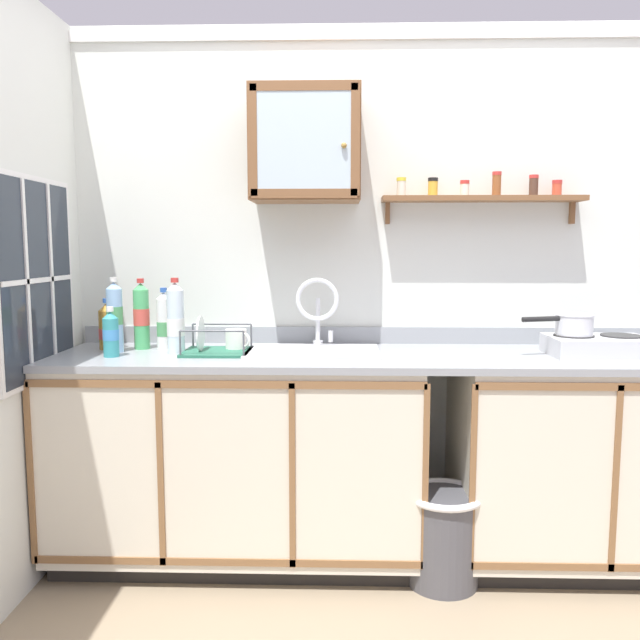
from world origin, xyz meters
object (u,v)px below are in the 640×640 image
(trash_bin, at_px, (443,535))
(bottle_water_clear_2, at_px, (176,320))
(bottle_juice_amber_0, at_px, (108,327))
(bottle_opaque_white_3, at_px, (164,322))
(hot_plate_stove, at_px, (599,346))
(bottle_detergent_teal_1, at_px, (111,334))
(bottle_water_blue_5, at_px, (115,317))
(saucepan, at_px, (573,324))
(bottle_soda_green_4, at_px, (141,316))
(dish_rack, at_px, (215,348))
(wall_cabinet, at_px, (306,146))
(mug, at_px, (237,340))
(sink, at_px, (314,356))

(trash_bin, bearing_deg, bottle_water_clear_2, 170.13)
(bottle_juice_amber_0, xyz_separation_m, bottle_opaque_white_3, (0.26, -0.01, 0.02))
(hot_plate_stove, bearing_deg, bottle_detergent_teal_1, -177.49)
(bottle_juice_amber_0, bearing_deg, bottle_water_blue_5, -52.58)
(saucepan, xyz_separation_m, trash_bin, (-0.57, -0.22, -0.85))
(hot_plate_stove, relative_size, bottle_soda_green_4, 1.30)
(bottle_water_blue_5, bearing_deg, bottle_detergent_teal_1, -79.16)
(trash_bin, bearing_deg, saucepan, 20.80)
(bottle_water_blue_5, relative_size, dish_rack, 1.14)
(bottle_water_blue_5, xyz_separation_m, wall_cabinet, (0.83, 0.15, 0.75))
(bottle_juice_amber_0, bearing_deg, saucepan, -2.58)
(hot_plate_stove, height_order, dish_rack, dish_rack)
(saucepan, bearing_deg, mug, 178.01)
(bottle_detergent_teal_1, bearing_deg, wall_cabinet, 18.15)
(saucepan, bearing_deg, sink, 178.39)
(bottle_detergent_teal_1, height_order, bottle_opaque_white_3, bottle_opaque_white_3)
(saucepan, bearing_deg, bottle_water_blue_5, 179.71)
(saucepan, xyz_separation_m, bottle_detergent_teal_1, (-1.97, -0.11, -0.04))
(saucepan, height_order, bottle_water_clear_2, bottle_water_clear_2)
(bottle_opaque_white_3, relative_size, mug, 2.33)
(hot_plate_stove, xyz_separation_m, trash_bin, (-0.68, -0.20, -0.76))
(trash_bin, bearing_deg, wall_cabinet, 147.38)
(saucepan, height_order, bottle_soda_green_4, bottle_soda_green_4)
(sink, relative_size, trash_bin, 1.46)
(mug, bearing_deg, wall_cabinet, 19.08)
(bottle_water_clear_2, relative_size, wall_cabinet, 0.67)
(bottle_juice_amber_0, xyz_separation_m, dish_rack, (0.51, -0.10, -0.08))
(wall_cabinet, bearing_deg, bottle_water_blue_5, -170.07)
(bottle_water_clear_2, relative_size, bottle_soda_green_4, 1.03)
(hot_plate_stove, bearing_deg, dish_rack, 179.74)
(saucepan, distance_m, bottle_water_clear_2, 1.71)
(hot_plate_stove, distance_m, bottle_juice_amber_0, 2.16)
(saucepan, xyz_separation_m, mug, (-1.46, 0.05, -0.08))
(bottle_soda_green_4, relative_size, mug, 2.67)
(trash_bin, bearing_deg, bottle_detergent_teal_1, 175.59)
(bottle_opaque_white_3, bearing_deg, saucepan, -2.73)
(sink, bearing_deg, hot_plate_stove, -2.35)
(bottle_soda_green_4, height_order, dish_rack, bottle_soda_green_4)
(bottle_detergent_teal_1, bearing_deg, bottle_juice_amber_0, 113.02)
(bottle_detergent_teal_1, height_order, mug, bottle_detergent_teal_1)
(saucepan, height_order, mug, saucepan)
(bottle_opaque_white_3, height_order, wall_cabinet, wall_cabinet)
(sink, height_order, bottle_water_blue_5, bottle_water_blue_5)
(bottle_detergent_teal_1, bearing_deg, hot_plate_stove, 2.51)
(sink, xyz_separation_m, hot_plate_stove, (1.22, -0.05, 0.06))
(bottle_juice_amber_0, bearing_deg, trash_bin, -11.82)
(bottle_detergent_teal_1, bearing_deg, bottle_opaque_white_3, 48.06)
(sink, bearing_deg, mug, 176.79)
(bottle_juice_amber_0, distance_m, trash_bin, 1.72)
(bottle_soda_green_4, bearing_deg, hot_plate_stove, -3.41)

